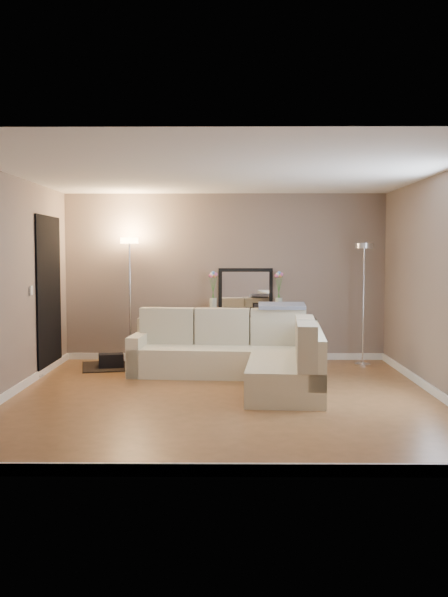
{
  "coord_description": "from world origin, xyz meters",
  "views": [
    {
      "loc": [
        0.07,
        -7.64,
        1.69
      ],
      "look_at": [
        0.0,
        0.8,
        1.1
      ],
      "focal_mm": 40.0,
      "sensor_mm": 36.0,
      "label": 1
    }
  ],
  "objects_px": {
    "floor_lamp_unlit": "(364,279)",
    "sectional_sofa": "(247,355)",
    "console_table": "(241,334)",
    "floor_lamp_lit": "(130,275)"
  },
  "relations": [
    {
      "from": "console_table",
      "to": "floor_lamp_lit",
      "type": "relative_size",
      "value": 0.63
    },
    {
      "from": "floor_lamp_unlit",
      "to": "sectional_sofa",
      "type": "bearing_deg",
      "value": -146.18
    },
    {
      "from": "floor_lamp_lit",
      "to": "floor_lamp_unlit",
      "type": "relative_size",
      "value": 1.04
    },
    {
      "from": "console_table",
      "to": "floor_lamp_lit",
      "type": "height_order",
      "value": "floor_lamp_lit"
    },
    {
      "from": "sectional_sofa",
      "to": "floor_lamp_unlit",
      "type": "relative_size",
      "value": 1.46
    },
    {
      "from": "floor_lamp_lit",
      "to": "floor_lamp_unlit",
      "type": "distance_m",
      "value": 3.52
    },
    {
      "from": "sectional_sofa",
      "to": "console_table",
      "type": "distance_m",
      "value": 1.57
    },
    {
      "from": "sectional_sofa",
      "to": "floor_lamp_unlit",
      "type": "distance_m",
      "value": 2.33
    },
    {
      "from": "sectional_sofa",
      "to": "floor_lamp_lit",
      "type": "distance_m",
      "value": 2.49
    },
    {
      "from": "console_table",
      "to": "floor_lamp_lit",
      "type": "xyz_separation_m",
      "value": [
        -1.7,
        -0.12,
        0.93
      ]
    }
  ]
}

